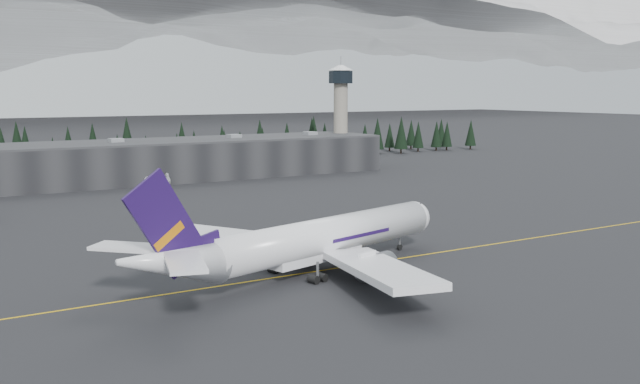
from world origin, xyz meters
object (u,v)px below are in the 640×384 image
jet_main (303,242)px  gse_vehicle_b (168,184)px  gse_vehicle_a (148,191)px  control_tower (341,104)px  terminal (148,161)px

jet_main → gse_vehicle_b: (17.54, 111.00, -4.61)m
gse_vehicle_a → control_tower: bearing=-3.4°
control_tower → gse_vehicle_a: control_tower is taller
control_tower → gse_vehicle_b: (-74.66, -20.09, -22.72)m
terminal → gse_vehicle_a: terminal is taller
jet_main → gse_vehicle_a: size_ratio=13.34×
jet_main → gse_vehicle_b: 112.48m
gse_vehicle_b → control_tower: bearing=108.5°
gse_vehicle_a → gse_vehicle_b: gse_vehicle_b is taller
jet_main → gse_vehicle_b: bearing=66.4°
gse_vehicle_a → gse_vehicle_b: (9.69, 10.52, 0.03)m
gse_vehicle_a → gse_vehicle_b: size_ratio=1.17×
gse_vehicle_a → terminal: bearing=48.0°
jet_main → gse_vehicle_b: jet_main is taller
control_tower → gse_vehicle_a: size_ratio=8.03×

